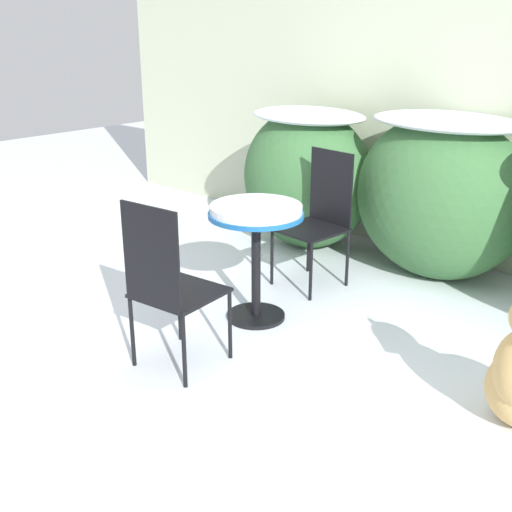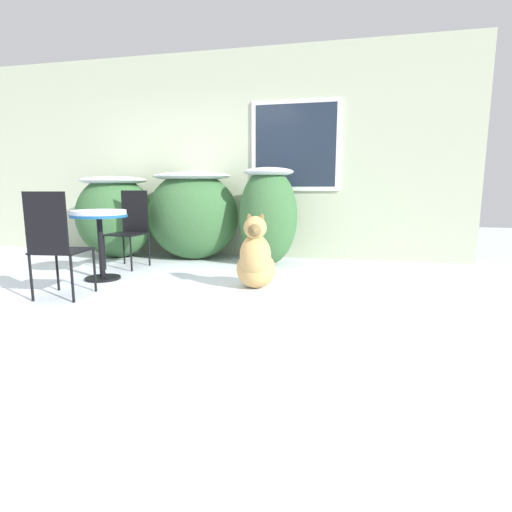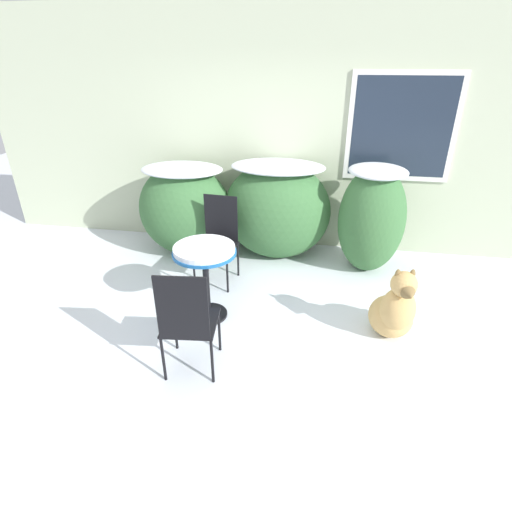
# 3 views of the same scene
# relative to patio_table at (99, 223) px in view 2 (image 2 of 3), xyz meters

# --- Properties ---
(ground_plane) EXTENTS (16.00, 16.00, 0.00)m
(ground_plane) POSITION_rel_patio_table_xyz_m (0.44, -0.25, -0.64)
(ground_plane) COLOR silver
(house_wall) EXTENTS (8.00, 0.10, 3.00)m
(house_wall) POSITION_rel_patio_table_xyz_m (0.51, 1.95, 0.87)
(house_wall) COLOR #B2BC9E
(house_wall) RESTS_ON ground_plane
(shrub_left) EXTENTS (1.21, 0.90, 1.20)m
(shrub_left) POSITION_rel_patio_table_xyz_m (-0.67, 1.38, -0.00)
(shrub_left) COLOR #386638
(shrub_left) RESTS_ON ground_plane
(shrub_middle) EXTENTS (1.36, 0.92, 1.26)m
(shrub_middle) POSITION_rel_patio_table_xyz_m (0.51, 1.49, 0.03)
(shrub_middle) COLOR #386638
(shrub_middle) RESTS_ON ground_plane
(shrub_right) EXTENTS (0.78, 0.82, 1.30)m
(shrub_right) POSITION_rel_patio_table_xyz_m (1.67, 1.32, 0.05)
(shrub_right) COLOR #386638
(shrub_right) RESTS_ON ground_plane
(patio_table) EXTENTS (0.61, 0.61, 0.79)m
(patio_table) POSITION_rel_patio_table_xyz_m (0.00, 0.00, 0.00)
(patio_table) COLOR black
(patio_table) RESTS_ON ground_plane
(patio_chair_near_table) EXTENTS (0.47, 0.47, 1.00)m
(patio_chair_near_table) POSITION_rel_patio_table_xyz_m (-0.08, 0.78, -0.11)
(patio_chair_near_table) COLOR black
(patio_chair_near_table) RESTS_ON ground_plane
(patio_chair_far_side) EXTENTS (0.48, 0.48, 1.00)m
(patio_chair_far_side) POSITION_rel_patio_table_xyz_m (0.09, -0.82, -0.11)
(patio_chair_far_side) COLOR black
(patio_chair_far_side) RESTS_ON ground_plane
(dog) EXTENTS (0.48, 0.68, 0.78)m
(dog) POSITION_rel_patio_table_xyz_m (1.80, -0.04, -0.34)
(dog) COLOR tan
(dog) RESTS_ON ground_plane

